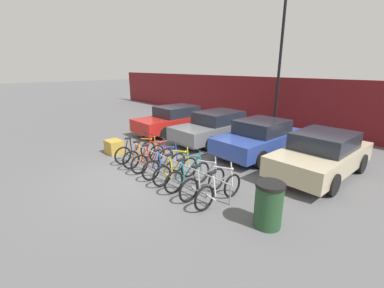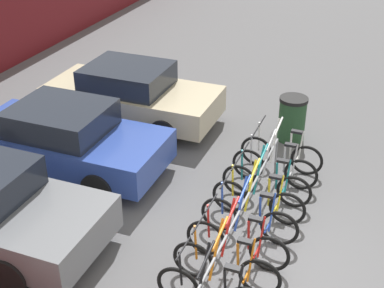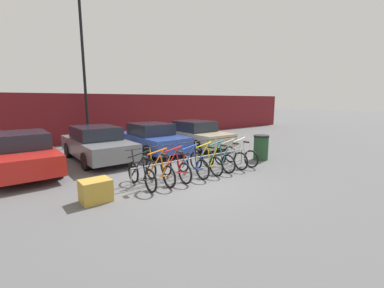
{
  "view_description": "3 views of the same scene",
  "coord_description": "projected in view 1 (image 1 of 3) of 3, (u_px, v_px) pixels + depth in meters",
  "views": [
    {
      "loc": [
        6.82,
        -3.92,
        3.4
      ],
      "look_at": [
        1.21,
        1.06,
        1.12
      ],
      "focal_mm": 24.0,
      "sensor_mm": 36.0,
      "label": 1
    },
    {
      "loc": [
        -6.55,
        -1.22,
        5.84
      ],
      "look_at": [
        1.21,
        1.83,
        1.18
      ],
      "focal_mm": 50.0,
      "sensor_mm": 36.0,
      "label": 2
    },
    {
      "loc": [
        -4.53,
        -5.88,
        2.47
      ],
      "look_at": [
        1.4,
        1.67,
        0.82
      ],
      "focal_mm": 24.0,
      "sensor_mm": 36.0,
      "label": 3
    }
  ],
  "objects": [
    {
      "name": "bicycle_blue",
      "position": [
        165.0,
        165.0,
        8.22
      ],
      "size": [
        0.68,
        1.71,
        1.05
      ],
      "rotation": [
        0.0,
        0.0,
        0.04
      ],
      "color": "black",
      "rests_on": "ground"
    },
    {
      "name": "cargo_crate",
      "position": [
        114.0,
        147.0,
        10.39
      ],
      "size": [
        0.7,
        0.56,
        0.55
      ],
      "primitive_type": "cube",
      "color": "#B28C33",
      "rests_on": "ground"
    },
    {
      "name": "car_blue",
      "position": [
        260.0,
        138.0,
        10.14
      ],
      "size": [
        1.91,
        4.01,
        1.4
      ],
      "color": "#2D479E",
      "rests_on": "ground"
    },
    {
      "name": "bicycle_teal",
      "position": [
        188.0,
        176.0,
        7.4
      ],
      "size": [
        0.68,
        1.71,
        1.05
      ],
      "rotation": [
        0.0,
        0.0,
        -0.03
      ],
      "color": "black",
      "rests_on": "ground"
    },
    {
      "name": "car_red",
      "position": [
        175.0,
        119.0,
        13.65
      ],
      "size": [
        1.91,
        4.4,
        1.4
      ],
      "color": "red",
      "rests_on": "ground"
    },
    {
      "name": "car_grey",
      "position": [
        217.0,
        127.0,
        12.02
      ],
      "size": [
        1.91,
        4.49,
        1.4
      ],
      "color": "slate",
      "rests_on": "ground"
    },
    {
      "name": "bike_rack",
      "position": [
        173.0,
        162.0,
        8.09
      ],
      "size": [
        4.72,
        0.04,
        0.57
      ],
      "color": "gray",
      "rests_on": "ground"
    },
    {
      "name": "bicycle_black",
      "position": [
        136.0,
        151.0,
        9.53
      ],
      "size": [
        0.68,
        1.71,
        1.05
      ],
      "rotation": [
        0.0,
        0.0,
        -0.07
      ],
      "color": "black",
      "rests_on": "ground"
    },
    {
      "name": "ground_plane",
      "position": [
        143.0,
        175.0,
        8.35
      ],
      "size": [
        120.0,
        120.0,
        0.0
      ],
      "primitive_type": "plane",
      "color": "#59595B"
    },
    {
      "name": "bicycle_yellow",
      "position": [
        176.0,
        170.0,
        7.8
      ],
      "size": [
        0.68,
        1.71,
        1.05
      ],
      "rotation": [
        0.0,
        0.0,
        0.03
      ],
      "color": "black",
      "rests_on": "ground"
    },
    {
      "name": "bicycle_white",
      "position": [
        219.0,
        190.0,
        6.54
      ],
      "size": [
        0.68,
        1.71,
        1.05
      ],
      "rotation": [
        0.0,
        0.0,
        -0.04
      ],
      "color": "black",
      "rests_on": "ground"
    },
    {
      "name": "bicycle_red",
      "position": [
        153.0,
        159.0,
        8.7
      ],
      "size": [
        0.68,
        1.71,
        1.05
      ],
      "rotation": [
        0.0,
        0.0,
        -0.04
      ],
      "color": "black",
      "rests_on": "ground"
    },
    {
      "name": "trash_bin",
      "position": [
        269.0,
        205.0,
        5.57
      ],
      "size": [
        0.63,
        0.63,
        1.03
      ],
      "color": "#234728",
      "rests_on": "ground"
    },
    {
      "name": "lamp_post",
      "position": [
        281.0,
        49.0,
        12.84
      ],
      "size": [
        0.24,
        0.44,
        7.72
      ],
      "color": "black",
      "rests_on": "ground"
    },
    {
      "name": "bicycle_orange",
      "position": [
        144.0,
        155.0,
        9.1
      ],
      "size": [
        0.68,
        1.71,
        1.05
      ],
      "rotation": [
        0.0,
        0.0,
        -0.02
      ],
      "color": "black",
      "rests_on": "ground"
    },
    {
      "name": "bicycle_silver",
      "position": [
        203.0,
        183.0,
        6.95
      ],
      "size": [
        0.68,
        1.71,
        1.05
      ],
      "rotation": [
        0.0,
        0.0,
        -0.04
      ],
      "color": "black",
      "rests_on": "ground"
    },
    {
      "name": "car_beige",
      "position": [
        321.0,
        154.0,
        8.25
      ],
      "size": [
        1.91,
        4.1,
        1.4
      ],
      "color": "#C1B28E",
      "rests_on": "ground"
    },
    {
      "name": "hoarding_wall",
      "position": [
        293.0,
        104.0,
        13.99
      ],
      "size": [
        36.0,
        0.16,
        2.82
      ],
      "primitive_type": "cube",
      "color": "maroon",
      "rests_on": "ground"
    }
  ]
}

